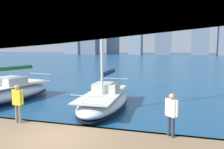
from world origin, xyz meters
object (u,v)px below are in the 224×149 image
sailboat_forest (5,92)px  person_yellow_shirt (18,100)px  sailboat_navy (105,99)px  person_white_shirt (171,111)px

sailboat_forest → person_yellow_shirt: (-5.28, 5.19, 0.91)m
sailboat_navy → person_yellow_shirt: (2.20, 5.28, 0.97)m
sailboat_navy → sailboat_forest: 7.48m
person_yellow_shirt → sailboat_navy: bearing=-112.6°
sailboat_navy → person_white_shirt: 6.59m
person_yellow_shirt → person_white_shirt: bearing=-178.2°
person_white_shirt → sailboat_forest: bearing=-23.3°
person_yellow_shirt → person_white_shirt: size_ratio=1.05×
sailboat_navy → sailboat_forest: (7.48, 0.09, 0.06)m
sailboat_forest → person_yellow_shirt: sailboat_forest is taller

